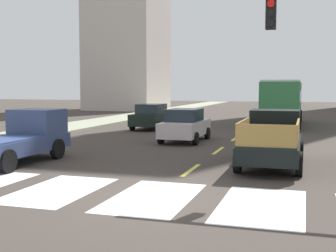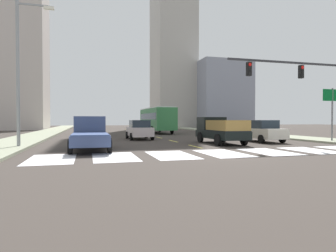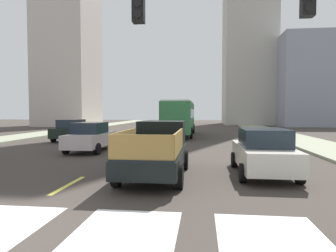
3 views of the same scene
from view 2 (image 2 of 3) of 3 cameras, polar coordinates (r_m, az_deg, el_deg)
ground_plane at (r=15.37m, az=10.69°, el=-5.32°), size 160.00×160.00×0.00m
sidewalk_right at (r=36.88m, az=15.11°, el=-1.42°), size 3.64×110.00×0.15m
sidewalk_left at (r=32.18m, az=-24.93°, el=-1.87°), size 3.64×110.00×0.15m
crosswalk_stripe_0 at (r=13.90m, az=-21.99°, el=-6.06°), size 2.02×3.68×0.01m
crosswalk_stripe_1 at (r=13.86m, az=-10.46°, el=-6.01°), size 2.02×3.68×0.01m
crosswalk_stripe_2 at (r=14.37m, az=0.67°, el=-5.74°), size 2.02×3.68×0.01m
crosswalk_stripe_3 at (r=15.37m, az=10.69°, el=-5.30°), size 2.02×3.68×0.01m
crosswalk_stripe_4 at (r=16.77m, az=19.25°, el=-4.81°), size 2.02×3.68×0.01m
crosswalk_stripe_5 at (r=18.49m, az=26.34°, el=-4.31°), size 2.02×3.68×0.01m
lane_dash_0 at (r=19.02m, az=5.35°, el=-4.04°), size 0.16×2.40×0.01m
lane_dash_1 at (r=23.75m, az=1.05°, el=-2.99°), size 0.16×2.40×0.01m
lane_dash_2 at (r=28.56m, az=-1.81°, el=-2.28°), size 0.16×2.40×0.01m
lane_dash_3 at (r=33.43m, az=-3.84°, el=-1.77°), size 0.16×2.40×0.01m
lane_dash_4 at (r=38.34m, az=-5.35°, el=-1.39°), size 0.16×2.40×0.01m
lane_dash_5 at (r=43.27m, az=-6.52°, el=-1.09°), size 0.16×2.40×0.01m
lane_dash_6 at (r=48.21m, az=-7.45°, el=-0.86°), size 0.16×2.40×0.01m
lane_dash_7 at (r=53.16m, az=-8.20°, el=-0.67°), size 0.16×2.40×0.01m
pickup_stakebed at (r=21.77m, az=9.89°, el=-0.93°), size 2.18×5.20×1.96m
pickup_dark at (r=17.43m, az=-15.15°, el=-1.53°), size 2.18×5.20×1.96m
city_bus at (r=38.45m, az=-2.25°, el=1.53°), size 2.72×10.80×3.32m
sedan_mid at (r=24.00m, az=17.99°, el=-0.95°), size 2.02×4.40×1.72m
sedan_near_left at (r=31.67m, az=-14.67°, el=-0.42°), size 2.02×4.40×1.72m
sedan_far at (r=25.95m, az=-5.68°, el=-0.74°), size 2.02×4.40×1.72m
traffic_signal_gantry at (r=21.50m, az=27.16°, el=7.70°), size 9.57×0.27×6.00m
direction_sign_green at (r=25.64m, az=29.64°, el=3.94°), size 1.70×0.12×4.20m
streetlight_left at (r=20.07m, az=-27.06°, el=10.34°), size 2.20×0.28×9.00m
block_mid_left at (r=58.92m, az=-27.09°, el=12.73°), size 8.56×9.57×27.28m
block_mid_right at (r=66.95m, az=10.49°, el=6.04°), size 11.42×9.43×14.78m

